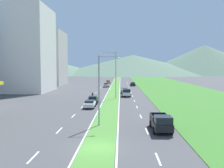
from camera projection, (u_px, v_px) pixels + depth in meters
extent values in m
plane|color=#424244|center=(98.00, 148.00, 22.86)|extent=(600.00, 600.00, 0.00)
cube|color=#477F33|center=(114.00, 89.00, 82.68)|extent=(3.20, 240.00, 0.06)
cube|color=#387028|center=(177.00, 90.00, 81.97)|extent=(24.00, 240.00, 0.06)
cube|color=silver|center=(33.00, 157.00, 20.52)|extent=(0.16, 2.80, 0.01)
cube|color=silver|center=(59.00, 130.00, 29.24)|extent=(0.16, 2.80, 0.01)
cube|color=silver|center=(73.00, 116.00, 37.95)|extent=(0.16, 2.80, 0.01)
cube|color=silver|center=(82.00, 107.00, 46.67)|extent=(0.16, 2.80, 0.01)
cube|color=silver|center=(88.00, 101.00, 55.38)|extent=(0.16, 2.80, 0.01)
cube|color=silver|center=(93.00, 96.00, 64.10)|extent=(0.16, 2.80, 0.01)
cube|color=silver|center=(96.00, 93.00, 72.81)|extent=(0.16, 2.80, 0.01)
cube|color=silver|center=(99.00, 90.00, 81.53)|extent=(0.16, 2.80, 0.01)
cube|color=silver|center=(101.00, 88.00, 90.24)|extent=(0.16, 2.80, 0.01)
cube|color=silver|center=(103.00, 86.00, 98.96)|extent=(0.16, 2.80, 0.01)
cube|color=silver|center=(104.00, 84.00, 107.67)|extent=(0.16, 2.80, 0.01)
cube|color=silver|center=(105.00, 83.00, 116.39)|extent=(0.16, 2.80, 0.01)
cube|color=silver|center=(106.00, 82.00, 125.10)|extent=(0.16, 2.80, 0.01)
cube|color=silver|center=(158.00, 159.00, 20.17)|extent=(0.16, 2.80, 0.01)
cube|color=silver|center=(147.00, 131.00, 28.88)|extent=(0.16, 2.80, 0.01)
cube|color=silver|center=(141.00, 116.00, 37.60)|extent=(0.16, 2.80, 0.01)
cube|color=silver|center=(137.00, 107.00, 46.31)|extent=(0.16, 2.80, 0.01)
cube|color=silver|center=(134.00, 101.00, 55.03)|extent=(0.16, 2.80, 0.01)
cube|color=silver|center=(133.00, 96.00, 63.74)|extent=(0.16, 2.80, 0.01)
cube|color=silver|center=(131.00, 93.00, 72.46)|extent=(0.16, 2.80, 0.01)
cube|color=silver|center=(130.00, 90.00, 81.17)|extent=(0.16, 2.80, 0.01)
cube|color=silver|center=(129.00, 88.00, 89.89)|extent=(0.16, 2.80, 0.01)
cube|color=silver|center=(128.00, 86.00, 98.60)|extent=(0.16, 2.80, 0.01)
cube|color=silver|center=(128.00, 84.00, 107.32)|extent=(0.16, 2.80, 0.01)
cube|color=silver|center=(127.00, 83.00, 116.03)|extent=(0.16, 2.80, 0.01)
cube|color=silver|center=(127.00, 82.00, 124.75)|extent=(0.16, 2.80, 0.01)
cube|color=silver|center=(109.00, 90.00, 82.74)|extent=(0.16, 240.00, 0.01)
cube|color=silver|center=(120.00, 90.00, 82.62)|extent=(0.16, 240.00, 0.01)
cube|color=silver|center=(22.00, 50.00, 75.43)|extent=(16.59, 16.59, 25.21)
cylinder|color=beige|center=(21.00, 1.00, 74.45)|extent=(10.27, 10.27, 3.91)
cube|color=#B7B2A8|center=(44.00, 58.00, 104.30)|extent=(16.66, 16.66, 22.09)
cone|color=#516B56|center=(20.00, 63.00, 262.36)|extent=(175.78, 175.78, 23.02)
cone|color=#516B56|center=(133.00, 65.00, 265.40)|extent=(164.73, 164.73, 20.36)
cone|color=#516B56|center=(204.00, 60.00, 266.03)|extent=(139.09, 139.09, 30.76)
cylinder|color=#99999E|center=(99.00, 91.00, 31.31)|extent=(0.18, 0.18, 8.86)
cylinder|color=#99999E|center=(108.00, 57.00, 31.05)|extent=(2.38, 0.24, 0.10)
ellipsoid|color=silver|center=(118.00, 58.00, 31.09)|extent=(0.56, 0.28, 0.20)
cylinder|color=#99999E|center=(116.00, 75.00, 58.60)|extent=(0.18, 0.18, 10.95)
cylinder|color=#99999E|center=(109.00, 53.00, 58.40)|extent=(3.15, 0.31, 0.10)
ellipsoid|color=silver|center=(102.00, 53.00, 58.57)|extent=(0.56, 0.28, 0.20)
cube|color=silver|center=(90.00, 104.00, 45.60)|extent=(1.81, 4.46, 0.64)
cube|color=black|center=(90.00, 102.00, 45.38)|extent=(1.56, 1.96, 0.41)
cylinder|color=black|center=(86.00, 105.00, 47.02)|extent=(0.22, 0.64, 0.64)
cylinder|color=black|center=(95.00, 105.00, 46.96)|extent=(0.22, 0.64, 0.64)
cylinder|color=black|center=(84.00, 107.00, 44.27)|extent=(0.22, 0.64, 0.64)
cylinder|color=black|center=(94.00, 107.00, 44.21)|extent=(0.22, 0.64, 0.64)
cube|color=black|center=(133.00, 84.00, 98.52)|extent=(1.84, 4.22, 0.72)
cube|color=black|center=(133.00, 83.00, 98.65)|extent=(1.58, 1.86, 0.40)
cylinder|color=black|center=(135.00, 85.00, 97.21)|extent=(0.22, 0.64, 0.64)
cylinder|color=black|center=(131.00, 85.00, 97.27)|extent=(0.22, 0.64, 0.64)
cylinder|color=black|center=(135.00, 85.00, 99.82)|extent=(0.22, 0.64, 0.64)
cylinder|color=black|center=(130.00, 85.00, 99.88)|extent=(0.22, 0.64, 0.64)
cube|color=#C6842D|center=(108.00, 82.00, 113.95)|extent=(1.72, 4.77, 0.61)
cube|color=black|center=(108.00, 81.00, 113.73)|extent=(1.48, 2.10, 0.49)
cylinder|color=black|center=(107.00, 82.00, 115.48)|extent=(0.22, 0.64, 0.64)
cylinder|color=black|center=(110.00, 83.00, 115.42)|extent=(0.22, 0.64, 0.64)
cylinder|color=black|center=(106.00, 83.00, 112.53)|extent=(0.22, 0.64, 0.64)
cylinder|color=black|center=(110.00, 83.00, 112.47)|extent=(0.22, 0.64, 0.64)
cube|color=navy|center=(125.00, 91.00, 71.07)|extent=(1.82, 4.76, 0.62)
cube|color=black|center=(125.00, 89.00, 71.22)|extent=(1.56, 2.10, 0.52)
cylinder|color=black|center=(128.00, 93.00, 69.59)|extent=(0.22, 0.64, 0.64)
cylinder|color=black|center=(122.00, 93.00, 69.65)|extent=(0.22, 0.64, 0.64)
cylinder|color=black|center=(128.00, 92.00, 72.53)|extent=(0.22, 0.64, 0.64)
cylinder|color=black|center=(122.00, 92.00, 72.59)|extent=(0.22, 0.64, 0.64)
cube|color=#B2B2B7|center=(106.00, 85.00, 92.91)|extent=(1.85, 4.03, 0.74)
cube|color=black|center=(106.00, 84.00, 92.71)|extent=(1.59, 1.77, 0.41)
cylinder|color=black|center=(104.00, 86.00, 94.21)|extent=(0.22, 0.64, 0.64)
cylinder|color=black|center=(109.00, 86.00, 94.15)|extent=(0.22, 0.64, 0.64)
cylinder|color=black|center=(104.00, 86.00, 91.72)|extent=(0.22, 0.64, 0.64)
cylinder|color=black|center=(108.00, 86.00, 91.66)|extent=(0.22, 0.64, 0.64)
cube|color=black|center=(93.00, 100.00, 50.62)|extent=(1.81, 4.09, 0.77)
cube|color=black|center=(93.00, 97.00, 50.41)|extent=(1.56, 1.80, 0.49)
cylinder|color=black|center=(90.00, 101.00, 51.94)|extent=(0.22, 0.64, 0.64)
cylinder|color=black|center=(98.00, 101.00, 51.88)|extent=(0.22, 0.64, 0.64)
cylinder|color=black|center=(88.00, 103.00, 49.41)|extent=(0.22, 0.64, 0.64)
cylinder|color=black|center=(97.00, 103.00, 49.35)|extent=(0.22, 0.64, 0.64)
cube|color=black|center=(161.00, 124.00, 29.21)|extent=(2.00, 5.40, 0.80)
cube|color=black|center=(163.00, 120.00, 27.56)|extent=(1.84, 2.00, 0.80)
cube|color=black|center=(167.00, 117.00, 30.24)|extent=(0.10, 3.20, 0.44)
cube|color=black|center=(152.00, 116.00, 30.30)|extent=(0.10, 3.20, 0.44)
cube|color=black|center=(157.00, 114.00, 31.81)|extent=(1.84, 0.10, 0.44)
cylinder|color=black|center=(172.00, 131.00, 27.59)|extent=(0.26, 0.80, 0.80)
cylinder|color=black|center=(154.00, 130.00, 27.66)|extent=(0.26, 0.80, 0.80)
cylinder|color=black|center=(166.00, 124.00, 30.82)|extent=(0.26, 0.80, 0.80)
cylinder|color=black|center=(151.00, 124.00, 30.89)|extent=(0.26, 0.80, 0.80)
cube|color=silver|center=(126.00, 93.00, 63.46)|extent=(2.00, 5.40, 0.80)
cube|color=black|center=(127.00, 91.00, 61.81)|extent=(1.84, 2.00, 0.80)
cube|color=silver|center=(130.00, 90.00, 64.48)|extent=(0.10, 3.20, 0.44)
cube|color=silver|center=(123.00, 90.00, 64.54)|extent=(0.10, 3.20, 0.44)
cube|color=silver|center=(126.00, 90.00, 66.06)|extent=(1.84, 0.10, 0.44)
cylinder|color=black|center=(130.00, 95.00, 61.83)|extent=(0.26, 0.80, 0.80)
cylinder|color=black|center=(123.00, 95.00, 61.90)|extent=(0.26, 0.80, 0.80)
cylinder|color=black|center=(130.00, 94.00, 65.06)|extent=(0.26, 0.80, 0.80)
cylinder|color=black|center=(123.00, 94.00, 65.13)|extent=(0.26, 0.80, 0.80)
cylinder|color=black|center=(93.00, 99.00, 56.41)|extent=(0.10, 0.60, 0.60)
cylinder|color=black|center=(92.00, 99.00, 55.01)|extent=(0.12, 0.60, 0.60)
cube|color=slate|center=(93.00, 98.00, 55.70)|extent=(0.20, 1.12, 0.25)
ellipsoid|color=slate|center=(93.00, 97.00, 55.88)|extent=(0.24, 0.44, 0.24)
cube|color=black|center=(93.00, 95.00, 55.55)|extent=(0.36, 0.28, 0.70)
sphere|color=red|center=(93.00, 93.00, 55.57)|extent=(0.26, 0.26, 0.26)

